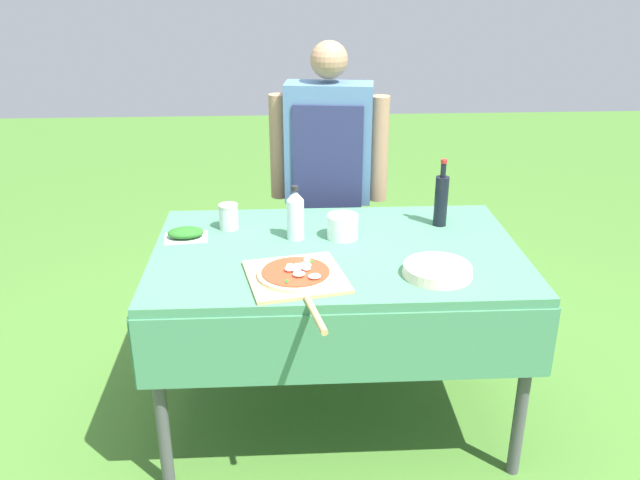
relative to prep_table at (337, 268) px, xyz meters
The scene contains 10 objects.
ground_plane 0.72m from the prep_table, ahead, with size 12.00×12.00×0.00m, color #477A2D.
prep_table is the anchor object (origin of this frame).
person_cook 0.73m from the prep_table, 89.11° to the left, with size 0.57×0.24×1.54m.
pizza_on_peel 0.33m from the prep_table, 121.87° to the right, with size 0.41×0.61×0.05m.
oil_bottle 0.56m from the prep_table, 26.49° to the left, with size 0.06×0.06×0.30m.
water_bottle 0.28m from the prep_table, 144.59° to the left, with size 0.07×0.07×0.23m.
herb_container 0.65m from the prep_table, 167.33° to the left, with size 0.19×0.14×0.05m.
mixing_tub 0.18m from the prep_table, 74.45° to the left, with size 0.13×0.13×0.10m, color silver.
plate_stack 0.45m from the prep_table, 36.30° to the right, with size 0.26×0.26×0.04m.
sauce_jar 0.53m from the prep_table, 151.79° to the left, with size 0.08×0.08×0.11m.
Camera 1 is at (-0.20, -2.49, 1.92)m, focal length 38.00 mm.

